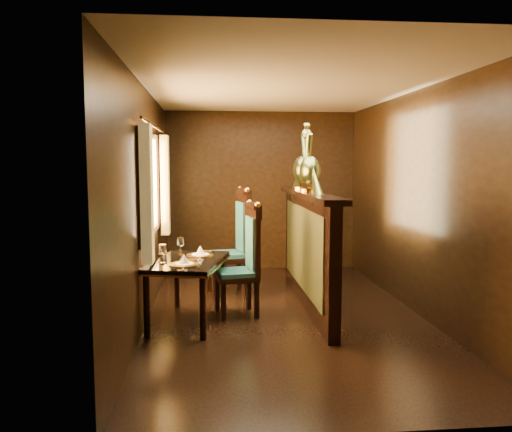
% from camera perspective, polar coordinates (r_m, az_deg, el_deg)
% --- Properties ---
extents(ground, '(5.00, 5.00, 0.00)m').
position_cam_1_polar(ground, '(5.70, 3.20, -11.17)').
color(ground, black).
rests_on(ground, ground).
extents(room_shell, '(3.04, 5.04, 2.52)m').
position_cam_1_polar(room_shell, '(5.46, 2.38, 4.94)').
color(room_shell, black).
rests_on(room_shell, ground).
extents(partition, '(0.26, 2.70, 1.36)m').
position_cam_1_polar(partition, '(5.88, 5.91, -3.52)').
color(partition, black).
rests_on(partition, ground).
extents(dining_table, '(0.94, 1.28, 0.88)m').
position_cam_1_polar(dining_table, '(5.33, -7.80, -5.67)').
color(dining_table, black).
rests_on(dining_table, ground).
extents(chair_left, '(0.52, 0.54, 1.28)m').
position_cam_1_polar(chair_left, '(5.56, -1.07, -4.55)').
color(chair_left, black).
rests_on(chair_left, ground).
extents(chair_right, '(0.58, 0.60, 1.39)m').
position_cam_1_polar(chair_right, '(6.43, -2.19, -2.57)').
color(chair_right, black).
rests_on(chair_right, ground).
extents(peacock_left, '(0.25, 0.66, 0.78)m').
position_cam_1_polar(peacock_left, '(5.73, 6.21, 6.65)').
color(peacock_left, '#1C553A').
rests_on(peacock_left, partition).
extents(peacock_right, '(0.25, 0.67, 0.80)m').
position_cam_1_polar(peacock_right, '(6.15, 5.41, 6.69)').
color(peacock_right, '#1C553A').
rests_on(peacock_right, partition).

